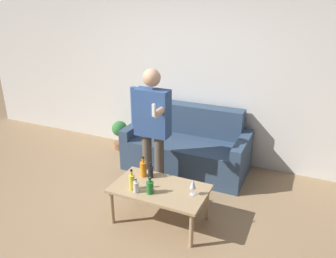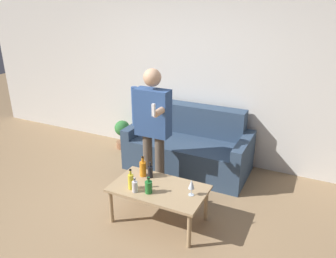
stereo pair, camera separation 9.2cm
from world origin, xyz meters
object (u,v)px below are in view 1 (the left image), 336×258
at_px(coffee_table, 160,191).
at_px(person_standing_front, 152,123).
at_px(bottle_orange, 150,187).
at_px(couch, 188,147).

bearing_deg(coffee_table, person_standing_front, 123.36).
distance_m(coffee_table, bottle_orange, 0.19).
height_order(couch, coffee_table, couch).
bearing_deg(coffee_table, bottle_orange, -108.53).
xyz_separation_m(couch, coffee_table, (0.19, -1.33, 0.07)).
height_order(couch, person_standing_front, person_standing_front).
distance_m(couch, coffee_table, 1.35).
distance_m(couch, bottle_orange, 1.49).
height_order(bottle_orange, person_standing_front, person_standing_front).
relative_size(couch, coffee_table, 1.69).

